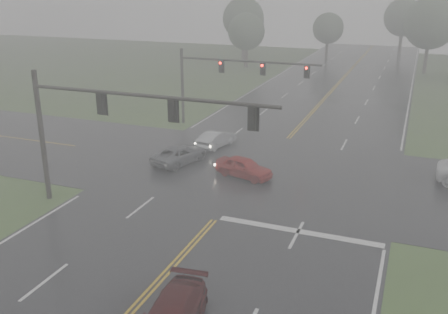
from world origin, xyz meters
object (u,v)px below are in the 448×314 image
at_px(sedan_red, 244,177).
at_px(signal_gantry_far, 223,74).
at_px(car_grey, 180,163).
at_px(signal_gantry_near, 105,117).
at_px(sedan_silver, 217,147).

relative_size(sedan_red, signal_gantry_far, 0.31).
xyz_separation_m(car_grey, signal_gantry_near, (-0.15, -8.31, 5.34)).
distance_m(sedan_silver, signal_gantry_far, 7.47).
xyz_separation_m(sedan_silver, car_grey, (-1.05, -4.35, 0.00)).
distance_m(sedan_red, sedan_silver, 6.64).
bearing_deg(car_grey, sedan_red, -174.51).
relative_size(sedan_silver, car_grey, 0.87).
relative_size(sedan_red, car_grey, 0.88).
bearing_deg(sedan_silver, sedan_red, 140.21).
distance_m(car_grey, signal_gantry_near, 9.88).
bearing_deg(sedan_red, signal_gantry_far, 42.61).
height_order(sedan_silver, signal_gantry_near, signal_gantry_near).
bearing_deg(sedan_silver, car_grey, 89.05).
height_order(car_grey, signal_gantry_far, signal_gantry_far).
bearing_deg(signal_gantry_far, car_grey, -86.51).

